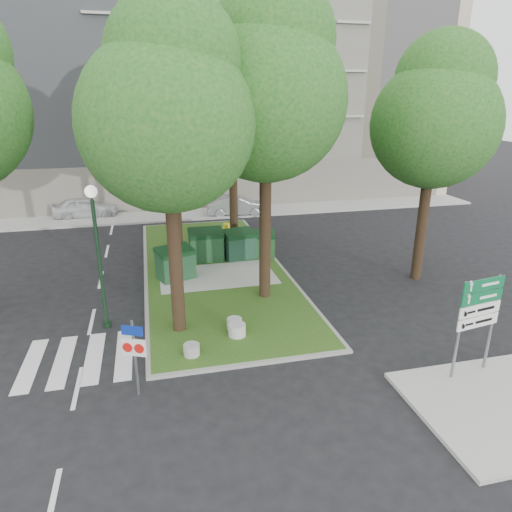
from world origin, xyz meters
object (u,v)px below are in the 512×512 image
object	(u,v)px
dumpster_d	(261,244)
directional_sign	(478,311)
car_white	(85,207)
bollard_left	(192,350)
dumpster_c	(239,245)
street_lamp	(97,241)
dumpster_b	(206,245)
tree_median_far	(233,80)
traffic_sign_pole	(134,348)
car_silver	(237,206)
tree_median_near_left	(169,106)
bollard_mid	(234,323)
tree_median_near_right	(268,84)
bollard_right	(237,330)
dumpster_a	(175,263)
tree_street_right	(437,112)
tree_median_mid	(173,111)
litter_bin	(227,229)

from	to	relation	value
dumpster_d	directional_sign	distance (m)	11.68
car_white	bollard_left	bearing A→B (deg)	-166.84
dumpster_c	street_lamp	bearing A→B (deg)	-147.54
directional_sign	dumpster_b	bearing A→B (deg)	108.99
tree_median_far	dumpster_d	xyz separation A→B (m)	(0.71, -2.94, -7.59)
traffic_sign_pole	car_silver	bearing A→B (deg)	94.78
street_lamp	directional_sign	bearing A→B (deg)	-28.03
bollard_left	car_white	world-z (taller)	car_white
tree_median_far	tree_median_near_left	bearing A→B (deg)	-111.28
dumpster_b	bollard_left	bearing A→B (deg)	-100.53
tree_median_near_left	dumpster_d	world-z (taller)	tree_median_near_left
car_white	car_silver	bearing A→B (deg)	-101.74
bollard_mid	street_lamp	bearing A→B (deg)	162.22
dumpster_b	tree_median_far	bearing A→B (deg)	55.23
tree_median_near_right	bollard_right	distance (m)	8.40
directional_sign	dumpster_a	bearing A→B (deg)	120.63
tree_median_near_left	bollard_mid	size ratio (longest dim) A/B	20.54
tree_median_near_left	traffic_sign_pole	distance (m)	6.90
tree_median_near_left	tree_street_right	distance (m)	10.80
tree_median_far	car_white	xyz separation A→B (m)	(-8.57, 7.42, -7.63)
tree_median_near_right	traffic_sign_pole	world-z (taller)	tree_median_near_right
dumpster_b	street_lamp	size ratio (longest dim) A/B	0.33
tree_street_right	dumpster_d	xyz separation A→B (m)	(-6.09, 4.06, -6.25)
tree_median_mid	directional_sign	xyz separation A→B (m)	(7.26, -11.06, -4.94)
tree_median_near_right	street_lamp	world-z (taller)	tree_median_near_right
tree_median_mid	street_lamp	xyz separation A→B (m)	(-3.02, -5.59, -3.86)
bollard_mid	street_lamp	size ratio (longest dim) A/B	0.10
tree_street_right	dumpster_b	world-z (taller)	tree_street_right
tree_street_right	dumpster_b	size ratio (longest dim) A/B	6.18
litter_bin	car_silver	distance (m)	4.86
tree_median_near_left	car_white	bearing A→B (deg)	106.04
traffic_sign_pole	dumpster_b	bearing A→B (deg)	96.10
tree_median_near_left	dumpster_c	distance (m)	9.79
tree_median_near_right	dumpster_c	world-z (taller)	tree_median_near_right
tree_median_near_left	car_silver	world-z (taller)	tree_median_near_left
car_white	car_silver	size ratio (longest dim) A/B	1.03
traffic_sign_pole	car_white	size ratio (longest dim) A/B	0.55
dumpster_c	bollard_right	bearing A→B (deg)	-113.36
tree_street_right	dumpster_a	xyz separation A→B (m)	(-10.38, 2.06, -6.18)
dumpster_b	car_silver	size ratio (longest dim) A/B	0.41
tree_median_near_right	dumpster_c	bearing A→B (deg)	92.26
dumpster_d	directional_sign	xyz separation A→B (m)	(3.34, -11.12, 1.31)
tree_median_far	dumpster_b	bearing A→B (deg)	-124.80
bollard_right	bollard_mid	size ratio (longest dim) A/B	1.11
dumpster_a	dumpster_c	distance (m)	3.74
bollard_left	car_silver	bearing A→B (deg)	74.35
dumpster_b	dumpster_c	distance (m)	1.61
dumpster_a	car_silver	size ratio (longest dim) A/B	0.46
tree_median_mid	dumpster_a	xyz separation A→B (m)	(-0.38, -1.94, -6.18)
tree_street_right	street_lamp	distance (m)	13.68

